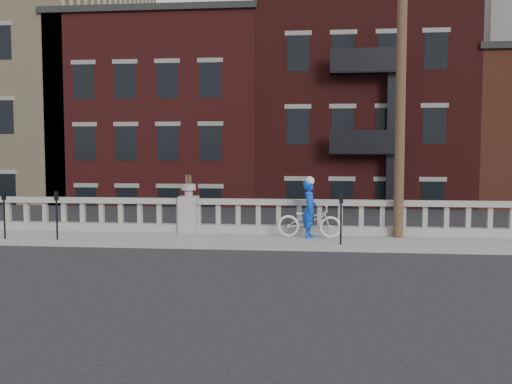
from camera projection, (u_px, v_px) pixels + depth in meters
ground at (152, 263)px, 13.45m from camera, size 120.00×120.00×0.00m
sidewalk at (182, 240)px, 16.42m from camera, size 32.00×2.20×0.15m
balustrade at (189, 216)px, 17.32m from camera, size 28.00×0.34×1.03m
planter_pedestal at (189, 210)px, 17.30m from camera, size 0.55×0.55×1.76m
lower_level at (264, 150)px, 36.04m from camera, size 80.00×44.00×20.80m
utility_pole at (401, 58)px, 15.98m from camera, size 1.60×0.28×10.00m
parking_meter_c at (4, 209)px, 16.02m from camera, size 0.10×0.09×1.36m
parking_meter_d at (57, 210)px, 15.86m from camera, size 0.10×0.09×1.36m
parking_meter_e at (341, 213)px, 15.03m from camera, size 0.10×0.09×1.36m
bicycle at (309, 221)px, 16.33m from camera, size 1.90×0.84×0.96m
cyclist at (310, 209)px, 16.25m from camera, size 0.48×0.65×1.64m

